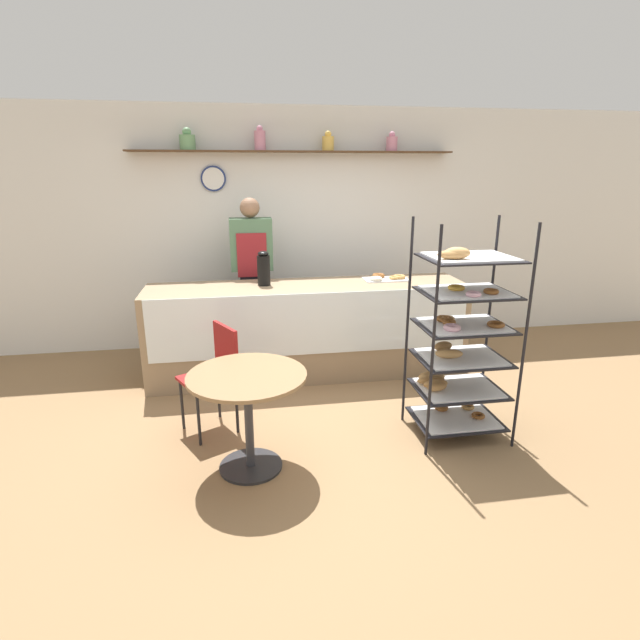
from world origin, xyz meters
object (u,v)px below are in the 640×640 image
(pastry_rack, at_px, (459,341))
(cafe_table, at_px, (248,397))
(cafe_chair, at_px, (217,368))
(donut_tray_counter, at_px, (386,278))
(person_worker, at_px, (252,273))
(coffee_carafe, at_px, (264,269))

(pastry_rack, distance_m, cafe_table, 1.64)
(pastry_rack, xyz_separation_m, cafe_chair, (-1.84, 0.39, -0.26))
(pastry_rack, height_order, cafe_table, pastry_rack)
(cafe_chair, bearing_deg, cafe_table, -7.37)
(pastry_rack, height_order, donut_tray_counter, pastry_rack)
(person_worker, relative_size, cafe_table, 2.16)
(cafe_chair, bearing_deg, coffee_carafe, 129.66)
(donut_tray_counter, bearing_deg, cafe_chair, -146.76)
(pastry_rack, relative_size, person_worker, 0.97)
(person_worker, height_order, coffee_carafe, person_worker)
(donut_tray_counter, bearing_deg, person_worker, 161.05)
(pastry_rack, distance_m, coffee_carafe, 2.05)
(cafe_table, bearing_deg, person_worker, 86.72)
(pastry_rack, xyz_separation_m, cafe_table, (-1.61, -0.23, -0.23))
(coffee_carafe, relative_size, donut_tray_counter, 0.74)
(person_worker, distance_m, donut_tray_counter, 1.43)
(cafe_chair, height_order, coffee_carafe, coffee_carafe)
(cafe_chair, xyz_separation_m, coffee_carafe, (0.45, 1.08, 0.57))
(pastry_rack, xyz_separation_m, donut_tray_counter, (-0.13, 1.51, 0.17))
(cafe_table, bearing_deg, coffee_carafe, 82.52)
(pastry_rack, bearing_deg, cafe_table, -172.01)
(donut_tray_counter, bearing_deg, pastry_rack, -85.05)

